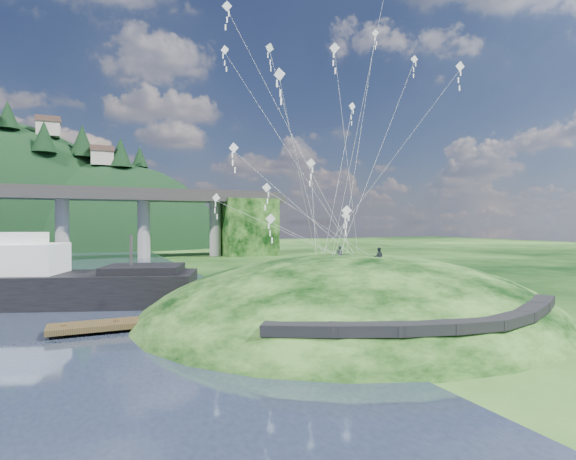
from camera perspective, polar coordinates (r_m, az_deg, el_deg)
name	(u,v)px	position (r m, az deg, el deg)	size (l,w,h in m)	color
ground	(271,330)	(32.61, -2.18, -12.62)	(320.00, 320.00, 0.00)	black
grass_hill	(352,334)	(38.25, 8.14, -12.89)	(36.00, 32.00, 13.00)	black
footpath	(454,319)	(28.09, 20.28, -10.55)	(22.29, 5.84, 0.83)	black
bridge	(3,211)	(100.58, -32.43, 2.00)	(160.00, 11.00, 15.00)	#2D2B2B
work_barge	(49,282)	(46.80, -28.04, -5.83)	(26.01, 14.52, 8.80)	black
wooden_dock	(164,320)	(34.85, -15.47, -10.95)	(15.43, 2.60, 1.10)	#372A16
kite_flyers	(365,247)	(36.40, 9.73, -2.10)	(3.10, 2.85, 1.62)	#22262E
kite_swarm	(315,110)	(38.30, 3.45, 14.99)	(18.29, 16.68, 21.10)	white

